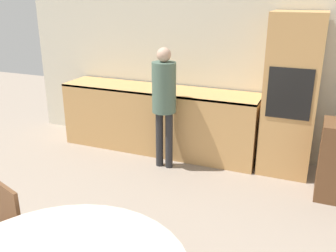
{
  "coord_description": "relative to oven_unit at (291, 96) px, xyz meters",
  "views": [
    {
      "loc": [
        1.17,
        -0.13,
        2.2
      ],
      "look_at": [
        0.0,
        2.7,
        1.1
      ],
      "focal_mm": 40.0,
      "sensor_mm": 36.0,
      "label": 1
    }
  ],
  "objects": [
    {
      "name": "wall_back",
      "position": [
        -0.87,
        0.34,
        0.3
      ],
      "size": [
        6.36,
        0.05,
        2.6
      ],
      "color": "beige",
      "rests_on": "ground_plane"
    },
    {
      "name": "kitchen_counter",
      "position": [
        -1.78,
        -0.01,
        -0.52
      ],
      "size": [
        2.85,
        0.6,
        0.93
      ],
      "color": "tan",
      "rests_on": "ground_plane"
    },
    {
      "name": "oven_unit",
      "position": [
        0.0,
        0.0,
        0.0
      ],
      "size": [
        0.62,
        0.59,
        2.0
      ],
      "color": "tan",
      "rests_on": "ground_plane"
    },
    {
      "name": "person_standing",
      "position": [
        -1.48,
        -0.5,
        -0.02
      ],
      "size": [
        0.3,
        0.3,
        1.58
      ],
      "color": "#262628",
      "rests_on": "ground_plane"
    }
  ]
}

